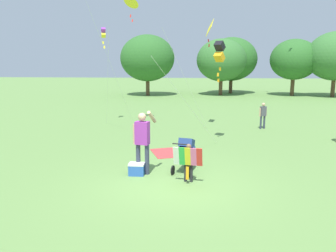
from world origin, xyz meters
name	(u,v)px	position (x,y,z in m)	size (l,w,h in m)	color
ground_plane	(174,184)	(0.00, 0.00, 0.00)	(120.00, 120.00, 0.00)	#668E47
treeline_distant	(256,58)	(6.07, 24.69, 3.61)	(24.34, 7.63, 5.97)	brown
child_with_butterfly_kite	(188,159)	(0.38, 0.21, 0.66)	(0.80, 0.40, 1.07)	#232328
person_adult_flyer	(142,137)	(-0.97, 0.81, 1.09)	(0.66, 0.55, 1.89)	#33384C
stroller	(185,152)	(0.26, 1.10, 0.61)	(0.70, 1.12, 1.03)	black
kite_adult_black	(219,52)	(1.39, 4.75, 3.61)	(2.37, 4.06, 4.03)	black
kite_orange_delta	(209,31)	(1.04, 7.65, 4.62)	(2.18, 2.89, 5.23)	yellow
kite_green_novelty	(131,3)	(-2.80, 8.72, 6.09)	(1.69, 4.34, 6.42)	yellow
kite_blue_high	(104,34)	(-4.25, 8.72, 4.62)	(1.50, 4.15, 4.97)	purple
person_red_shirt	(263,114)	(3.78, 7.94, 0.76)	(0.38, 0.27, 1.28)	#33384C
picnic_blanket	(172,152)	(-0.29, 3.17, 0.01)	(1.37, 1.33, 0.02)	#CC3D3D
cooler_box	(137,169)	(-1.13, 0.67, 0.18)	(0.45, 0.33, 0.35)	#2D5BB7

